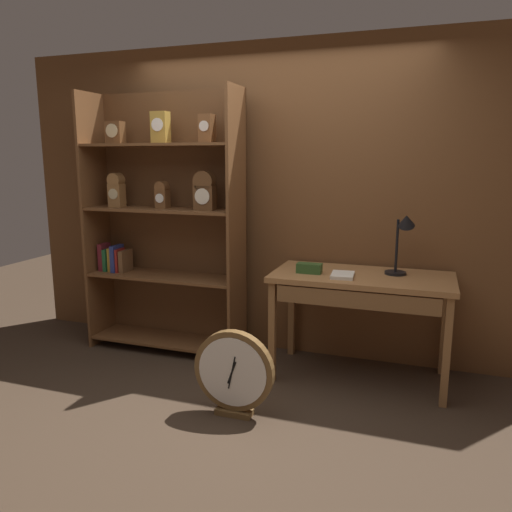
% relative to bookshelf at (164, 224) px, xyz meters
% --- Properties ---
extents(ground_plane, '(10.00, 10.00, 0.00)m').
position_rel_bookshelf_xyz_m(ground_plane, '(0.91, -1.00, -1.11)').
color(ground_plane, '#3D2D21').
extents(back_wood_panel, '(4.80, 0.05, 2.60)m').
position_rel_bookshelf_xyz_m(back_wood_panel, '(0.91, 0.32, 0.19)').
color(back_wood_panel, brown).
rests_on(back_wood_panel, ground).
extents(bookshelf, '(1.37, 0.39, 2.21)m').
position_rel_bookshelf_xyz_m(bookshelf, '(0.00, 0.00, 0.00)').
color(bookshelf, brown).
rests_on(bookshelf, ground).
extents(workbench, '(1.32, 0.66, 0.81)m').
position_rel_bookshelf_xyz_m(workbench, '(1.70, -0.09, -0.39)').
color(workbench, '#9E6B3D').
rests_on(workbench, ground).
extents(desk_lamp, '(0.20, 0.21, 0.48)m').
position_rel_bookshelf_xyz_m(desk_lamp, '(1.97, -0.01, -0.01)').
color(desk_lamp, black).
rests_on(desk_lamp, workbench).
extents(toolbox_small, '(0.19, 0.09, 0.07)m').
position_rel_bookshelf_xyz_m(toolbox_small, '(1.31, -0.15, -0.26)').
color(toolbox_small, '#2D5123').
rests_on(toolbox_small, workbench).
extents(open_repair_manual, '(0.18, 0.23, 0.02)m').
position_rel_bookshelf_xyz_m(open_repair_manual, '(1.57, -0.18, -0.29)').
color(open_repair_manual, silver).
rests_on(open_repair_manual, workbench).
extents(round_clock_large, '(0.54, 0.11, 0.58)m').
position_rel_bookshelf_xyz_m(round_clock_large, '(1.00, -0.92, -0.82)').
color(round_clock_large, brown).
rests_on(round_clock_large, ground).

